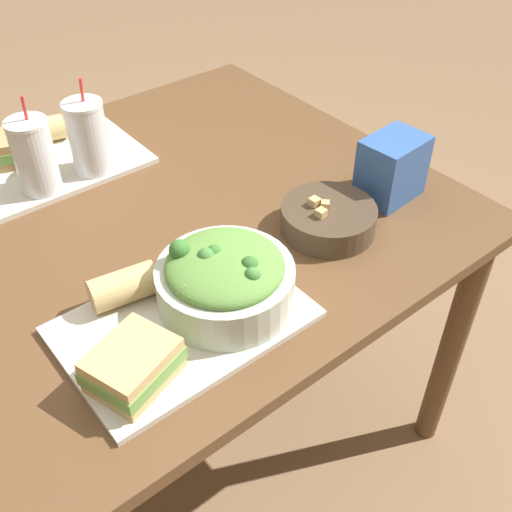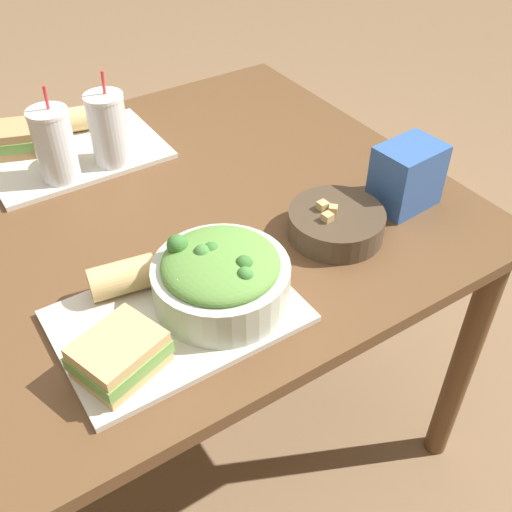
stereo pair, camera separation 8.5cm
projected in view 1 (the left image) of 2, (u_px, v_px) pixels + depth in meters
The scene contains 13 objects.
ground_plane at pixel (166, 435), 1.75m from camera, with size 12.00×12.00×0.00m, color #846647.
dining_table at pixel (135, 259), 1.31m from camera, with size 1.33×1.05×0.78m.
tray_near at pixel (184, 322), 1.02m from camera, with size 0.41×0.28×0.01m.
tray_far at pixel (53, 165), 1.41m from camera, with size 0.41×0.28×0.01m.
salad_bowl at pixel (225, 278), 1.02m from camera, with size 0.24×0.24×0.12m.
soup_bowl at pixel (328, 218), 1.21m from camera, with size 0.19×0.19×0.07m.
sandwich_near at pixel (133, 365), 0.91m from camera, with size 0.16×0.14×0.06m.
baguette_near at pixel (125, 286), 1.04m from camera, with size 0.13×0.08×0.06m.
sandwich_far at pixel (0, 150), 1.39m from camera, with size 0.17×0.15×0.06m.
baguette_far at pixel (43, 130), 1.46m from camera, with size 0.12×0.08×0.06m.
drink_cup_dark at pixel (35, 158), 1.27m from camera, with size 0.09×0.09×0.22m.
drink_cup_red at pixel (89, 139), 1.33m from camera, with size 0.09×0.09×0.22m.
chip_bag at pixel (392, 168), 1.28m from camera, with size 0.14×0.11×0.14m.
Camera 1 is at (-0.42, -0.93, 1.53)m, focal length 42.00 mm.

